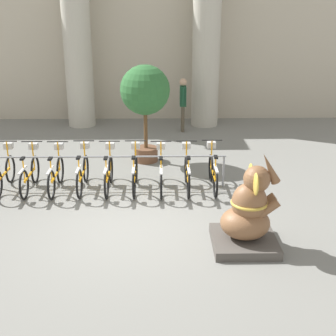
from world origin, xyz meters
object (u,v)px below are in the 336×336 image
(bicycle_6, at_px, (161,173))
(bicycle_8, at_px, (213,172))
(bicycle_0, at_px, (4,173))
(bicycle_1, at_px, (30,173))
(elephant_statue, at_px, (248,215))
(potted_tree, at_px, (145,94))
(bicycle_4, at_px, (109,173))
(bicycle_5, at_px, (135,172))
(bicycle_7, at_px, (187,173))
(bicycle_2, at_px, (56,173))
(person_pedestrian, at_px, (183,100))
(bicycle_3, at_px, (83,172))

(bicycle_6, relative_size, bicycle_8, 1.00)
(bicycle_0, relative_size, bicycle_1, 1.00)
(elephant_statue, relative_size, potted_tree, 0.68)
(bicycle_4, height_order, potted_tree, potted_tree)
(bicycle_0, distance_m, bicycle_5, 2.98)
(bicycle_0, bearing_deg, bicycle_7, -0.73)
(elephant_statue, bearing_deg, bicycle_8, 96.69)
(bicycle_2, bearing_deg, potted_tree, 45.13)
(bicycle_8, bearing_deg, bicycle_6, -176.73)
(bicycle_6, distance_m, potted_tree, 2.48)
(potted_tree, bearing_deg, bicycle_5, -95.78)
(person_pedestrian, xyz_separation_m, potted_tree, (-1.12, -2.97, 0.76))
(bicycle_3, bearing_deg, bicycle_7, -1.28)
(bicycle_0, height_order, person_pedestrian, person_pedestrian)
(elephant_statue, xyz_separation_m, potted_tree, (-1.90, 4.62, 1.22))
(bicycle_4, distance_m, bicycle_6, 1.19)
(bicycle_0, height_order, potted_tree, potted_tree)
(bicycle_3, bearing_deg, bicycle_0, 180.00)
(bicycle_4, distance_m, bicycle_5, 0.60)
(bicycle_5, height_order, bicycle_7, same)
(bicycle_4, distance_m, person_pedestrian, 5.35)
(bicycle_0, xyz_separation_m, person_pedestrian, (4.30, 4.91, 0.64))
(bicycle_0, distance_m, bicycle_8, 4.76)
(bicycle_0, height_order, elephant_statue, elephant_statue)
(bicycle_7, bearing_deg, person_pedestrian, 88.48)
(bicycle_0, relative_size, person_pedestrian, 0.94)
(bicycle_4, bearing_deg, bicycle_7, -0.41)
(person_pedestrian, bearing_deg, bicycle_1, -126.82)
(bicycle_4, xyz_separation_m, elephant_statue, (2.69, -2.64, 0.19))
(bicycle_1, height_order, elephant_statue, elephant_statue)
(bicycle_1, relative_size, bicycle_5, 1.00)
(person_pedestrian, bearing_deg, bicycle_0, -131.19)
(bicycle_6, relative_size, potted_tree, 0.63)
(bicycle_2, xyz_separation_m, potted_tree, (1.98, 1.99, 1.41))
(bicycle_4, height_order, bicycle_5, same)
(person_pedestrian, bearing_deg, bicycle_2, -122.03)
(bicycle_7, distance_m, elephant_statue, 2.79)
(bicycle_4, relative_size, elephant_statue, 0.93)
(bicycle_3, relative_size, bicycle_8, 1.00)
(bicycle_5, bearing_deg, bicycle_8, 0.64)
(bicycle_0, xyz_separation_m, bicycle_4, (2.38, -0.04, 0.00))
(bicycle_2, bearing_deg, bicycle_6, -0.32)
(bicycle_3, relative_size, bicycle_5, 1.00)
(bicycle_2, distance_m, bicycle_4, 1.19)
(bicycle_2, height_order, potted_tree, potted_tree)
(bicycle_1, bearing_deg, bicycle_5, 0.33)
(bicycle_7, xyz_separation_m, potted_tree, (-0.99, 1.99, 1.41))
(bicycle_1, height_order, bicycle_6, same)
(bicycle_7, bearing_deg, bicycle_1, 179.70)
(bicycle_6, distance_m, bicycle_8, 1.19)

